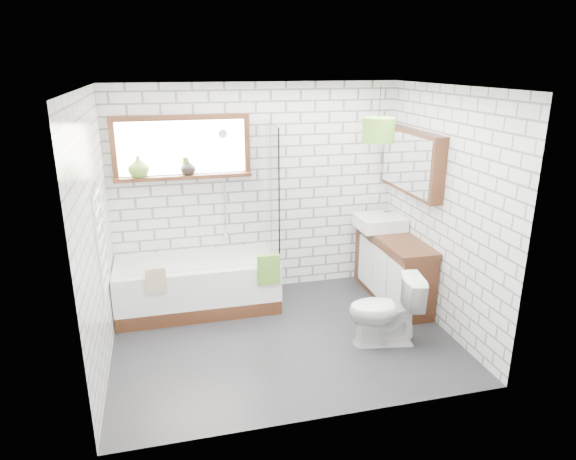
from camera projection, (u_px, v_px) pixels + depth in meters
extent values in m
cube|color=#232326|center=(283.00, 338.00, 5.30)|extent=(3.40, 2.60, 0.01)
cube|color=white|center=(283.00, 86.00, 4.52)|extent=(3.40, 2.60, 0.01)
cube|color=white|center=(257.00, 191.00, 6.11)|extent=(3.40, 0.01, 2.50)
cube|color=white|center=(325.00, 274.00, 3.71)|extent=(3.40, 0.01, 2.50)
cube|color=white|center=(95.00, 236.00, 4.51)|extent=(0.01, 2.60, 2.50)
cube|color=white|center=(443.00, 210.00, 5.30)|extent=(0.01, 2.60, 2.50)
cube|color=#341A0E|center=(182.00, 148.00, 5.70)|extent=(1.52, 0.16, 0.68)
cube|color=white|center=(101.00, 241.00, 4.54)|extent=(0.06, 0.52, 1.00)
cube|color=#341A0E|center=(412.00, 162.00, 5.71)|extent=(0.16, 1.20, 0.70)
cylinder|color=silver|center=(224.00, 185.00, 5.94)|extent=(0.02, 0.02, 1.30)
cube|color=white|center=(198.00, 284.00, 5.86)|extent=(1.80, 0.79, 0.58)
cube|color=white|center=(272.00, 191.00, 5.73)|extent=(0.02, 0.72, 1.50)
cube|color=#538728|center=(269.00, 269.00, 5.58)|extent=(0.24, 0.07, 0.33)
cube|color=tan|center=(156.00, 280.00, 5.30)|extent=(0.21, 0.05, 0.27)
cube|color=#341A0E|center=(393.00, 267.00, 6.07)|extent=(0.45, 1.38, 0.79)
cube|color=white|center=(380.00, 222.00, 6.18)|extent=(0.54, 0.47, 0.16)
cylinder|color=silver|center=(393.00, 217.00, 6.20)|extent=(0.04, 0.04, 0.17)
imported|color=white|center=(385.00, 310.00, 5.09)|extent=(0.52, 0.77, 0.73)
imported|color=#5A8C2B|center=(139.00, 168.00, 5.62)|extent=(0.27, 0.27, 0.24)
imported|color=black|center=(188.00, 169.00, 5.76)|extent=(0.21, 0.21, 0.18)
cylinder|color=#5A8C2B|center=(186.00, 168.00, 5.75)|extent=(0.08, 0.08, 0.20)
cylinder|color=#538728|center=(378.00, 130.00, 4.83)|extent=(0.31, 0.31, 0.23)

